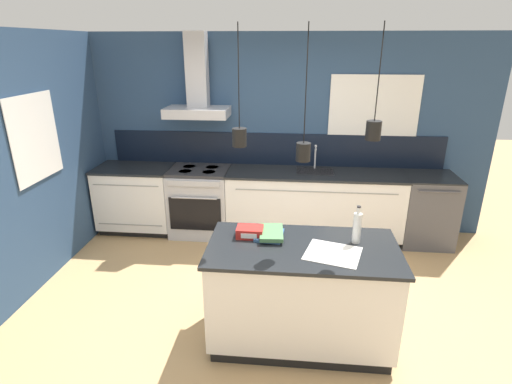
{
  "coord_description": "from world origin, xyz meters",
  "views": [
    {
      "loc": [
        0.25,
        -3.23,
        2.46
      ],
      "look_at": [
        -0.11,
        0.53,
        1.05
      ],
      "focal_mm": 28.0,
      "sensor_mm": 36.0,
      "label": 1
    }
  ],
  "objects_px": {
    "bottle_on_island": "(357,227)",
    "book_stack": "(271,234)",
    "oven_range": "(200,201)",
    "dishwasher": "(426,209)",
    "red_supply_box": "(250,232)"
  },
  "relations": [
    {
      "from": "bottle_on_island",
      "to": "book_stack",
      "type": "distance_m",
      "value": 0.72
    },
    {
      "from": "oven_range",
      "to": "dishwasher",
      "type": "height_order",
      "value": "same"
    },
    {
      "from": "oven_range",
      "to": "red_supply_box",
      "type": "bearing_deg",
      "value": -64.69
    },
    {
      "from": "bottle_on_island",
      "to": "red_supply_box",
      "type": "distance_m",
      "value": 0.89
    },
    {
      "from": "book_stack",
      "to": "dishwasher",
      "type": "bearing_deg",
      "value": 44.46
    },
    {
      "from": "dishwasher",
      "to": "bottle_on_island",
      "type": "bearing_deg",
      "value": -122.11
    },
    {
      "from": "bottle_on_island",
      "to": "book_stack",
      "type": "height_order",
      "value": "bottle_on_island"
    },
    {
      "from": "bottle_on_island",
      "to": "red_supply_box",
      "type": "xyz_separation_m",
      "value": [
        -0.89,
        0.02,
        -0.09
      ]
    },
    {
      "from": "bottle_on_island",
      "to": "dishwasher",
      "type": "bearing_deg",
      "value": 57.89
    },
    {
      "from": "bottle_on_island",
      "to": "book_stack",
      "type": "relative_size",
      "value": 1.02
    },
    {
      "from": "bottle_on_island",
      "to": "red_supply_box",
      "type": "relative_size",
      "value": 1.46
    },
    {
      "from": "oven_range",
      "to": "red_supply_box",
      "type": "height_order",
      "value": "red_supply_box"
    },
    {
      "from": "oven_range",
      "to": "dishwasher",
      "type": "xyz_separation_m",
      "value": [
        2.96,
        0.0,
        0.0
      ]
    },
    {
      "from": "bottle_on_island",
      "to": "red_supply_box",
      "type": "bearing_deg",
      "value": 178.49
    },
    {
      "from": "book_stack",
      "to": "red_supply_box",
      "type": "xyz_separation_m",
      "value": [
        -0.18,
        -0.01,
        0.01
      ]
    }
  ]
}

